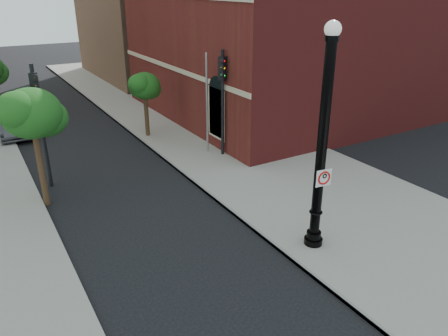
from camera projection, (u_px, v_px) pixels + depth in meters
ground at (223, 268)px, 13.47m from camera, size 120.00×120.00×0.00m
sidewalk_right at (224, 141)px, 24.19m from camera, size 8.00×60.00×0.12m
curb_edge at (158, 154)px, 22.32m from camera, size 0.10×60.00×0.14m
brick_wall_building at (320, 13)px, 29.65m from camera, size 22.30×16.30×12.50m
lamppost at (321, 154)px, 13.27m from camera, size 0.61×0.61×7.19m
no_parking_sign at (324, 178)px, 13.42m from camera, size 0.56×0.11×0.56m
parked_car at (13, 120)px, 25.20m from camera, size 1.89×4.97×1.62m
traffic_signal_left at (38, 107)px, 17.51m from camera, size 0.37×0.45×5.24m
traffic_signal_right at (223, 87)px, 20.77m from camera, size 0.43×0.47×5.29m
utility_pole at (207, 105)px, 21.50m from camera, size 0.10×0.10×5.11m
street_tree_a at (32, 115)px, 15.94m from camera, size 2.59×2.34×4.67m
street_tree_c at (145, 87)px, 23.86m from camera, size 2.04×1.85×3.68m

